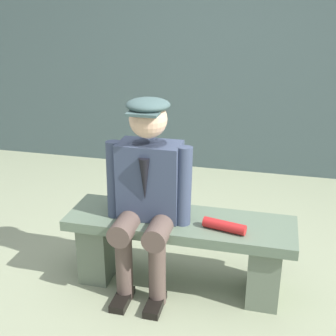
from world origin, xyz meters
The scene contains 5 objects.
ground_plane centered at (0.00, 0.00, 0.00)m, with size 30.00×30.00×0.00m, color gray.
bench centered at (0.00, 0.00, 0.31)m, with size 1.50×0.45×0.49m.
seated_man centered at (0.20, 0.06, 0.72)m, with size 0.57×0.54×1.29m.
rolled_magazine centered at (-0.30, 0.09, 0.53)m, with size 0.07×0.07×0.27m, color #B21E1E.
stadium_wall centered at (0.00, -2.35, 1.02)m, with size 12.00×0.24×2.05m, color #415353.
Camera 1 is at (-0.55, 2.53, 1.85)m, focal length 47.39 mm.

